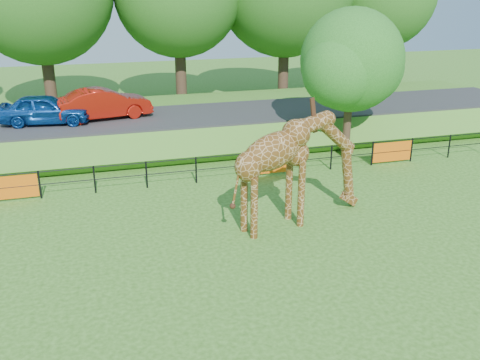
% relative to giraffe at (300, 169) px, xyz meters
% --- Properties ---
extents(ground, '(90.00, 90.00, 0.00)m').
position_rel_giraffe_xyz_m(ground, '(-2.56, -3.36, -1.87)').
color(ground, '#2F5A16').
rests_on(ground, ground).
extents(giraffe, '(5.32, 2.29, 3.75)m').
position_rel_giraffe_xyz_m(giraffe, '(0.00, 0.00, 0.00)').
color(giraffe, '#583412').
rests_on(giraffe, ground).
extents(perimeter_fence, '(28.07, 0.10, 1.10)m').
position_rel_giraffe_xyz_m(perimeter_fence, '(-2.56, 4.64, -1.32)').
color(perimeter_fence, black).
rests_on(perimeter_fence, ground).
extents(embankment, '(40.00, 9.00, 1.30)m').
position_rel_giraffe_xyz_m(embankment, '(-2.56, 12.14, -1.22)').
color(embankment, '#2F5A16').
rests_on(embankment, ground).
extents(road, '(40.00, 5.00, 0.12)m').
position_rel_giraffe_xyz_m(road, '(-2.56, 10.64, -0.51)').
color(road, '#2C2C2E').
rests_on(road, embankment).
extents(car_blue, '(4.32, 2.25, 1.40)m').
position_rel_giraffe_xyz_m(car_blue, '(-8.46, 10.71, 0.25)').
color(car_blue, '#144CA6').
rests_on(car_blue, road).
extents(car_red, '(4.73, 2.43, 1.49)m').
position_rel_giraffe_xyz_m(car_red, '(-5.76, 11.02, 0.29)').
color(car_red, '#B5180C').
rests_on(car_red, road).
extents(visitor, '(0.68, 0.57, 1.59)m').
position_rel_giraffe_xyz_m(visitor, '(1.32, 5.35, -1.08)').
color(visitor, black).
rests_on(visitor, ground).
extents(tree_east, '(5.40, 4.71, 6.76)m').
position_rel_giraffe_xyz_m(tree_east, '(5.03, 6.27, 2.41)').
color(tree_east, '#2F2015').
rests_on(tree_east, ground).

